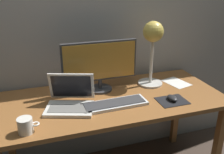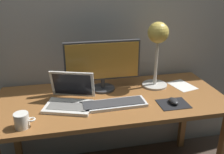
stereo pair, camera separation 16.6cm
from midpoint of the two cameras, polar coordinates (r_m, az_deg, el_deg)
back_wall at (r=1.99m, az=0.04°, el=15.05°), size 4.80×0.06×2.60m
desk at (r=1.82m, az=2.66°, el=-7.05°), size 1.60×0.70×0.74m
monitor at (r=1.83m, az=0.45°, el=3.11°), size 0.55×0.18×0.37m
keyboard_main at (r=1.67m, az=3.19°, el=-6.23°), size 0.44×0.15×0.03m
laptop at (r=1.68m, az=-6.68°, el=-4.32°), size 0.36×0.33×0.21m
desk_lamp at (r=1.90m, az=12.82°, el=7.97°), size 0.19×0.19×0.50m
mousepad at (r=1.76m, az=16.38°, el=-5.93°), size 0.20×0.16×0.00m
mouse at (r=1.76m, az=16.46°, el=-5.31°), size 0.06×0.10×0.03m
coffee_mug at (r=1.50m, az=-16.77°, el=-9.50°), size 0.12×0.08×0.09m
paper_sheet_near_mouse at (r=2.07m, az=17.84°, el=-1.90°), size 0.20×0.24×0.00m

